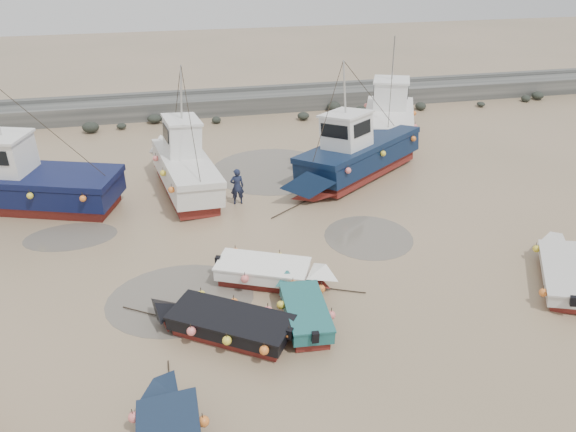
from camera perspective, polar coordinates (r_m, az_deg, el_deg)
name	(u,v)px	position (r m, az deg, el deg)	size (l,w,h in m)	color
ground	(294,274)	(21.95, 0.61, -5.89)	(120.00, 120.00, 0.00)	#9D8062
seawall	(226,104)	(41.69, -6.32, 11.25)	(60.00, 4.92, 1.50)	#5E5E5A
puddle_a	(181,298)	(20.96, -10.86, -8.22)	(5.36, 5.36, 0.01)	#5F584E
puddle_b	(368,237)	(24.70, 8.18, -2.12)	(3.85, 3.85, 0.01)	#5F584E
puddle_c	(71,237)	(26.24, -21.21, -1.97)	(3.96, 3.96, 0.01)	#5F584E
puddle_d	(272,170)	(31.28, -1.60, 4.68)	(6.81, 6.81, 0.01)	#5F584E
dinghy_2	(303,306)	(19.30, 1.55, -9.09)	(1.97, 5.19, 1.43)	maroon
dinghy_3	(566,268)	(23.73, 26.40, -4.79)	(3.89, 5.91, 1.43)	maroon
dinghy_4	(221,320)	(18.82, -6.83, -10.47)	(5.70, 4.16, 1.43)	maroon
dinghy_5	(272,271)	(21.13, -1.60, -5.56)	(5.46, 3.21, 1.43)	maroon
cabin_boat_0	(22,182)	(29.36, -25.38, 3.15)	(10.93, 5.62, 6.22)	maroon
cabin_boat_1	(182,164)	(28.95, -10.75, 5.17)	(3.45, 9.79, 6.22)	maroon
cabin_boat_2	(354,155)	(29.97, 6.76, 6.16)	(9.78, 7.64, 6.22)	maroon
cabin_boat_3	(389,117)	(36.65, 10.25, 9.90)	(5.90, 9.90, 6.22)	maroon
person	(238,203)	(27.52, -5.11, 1.28)	(0.67, 0.44, 1.82)	#181E36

